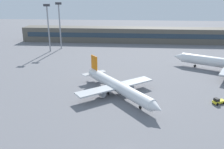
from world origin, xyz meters
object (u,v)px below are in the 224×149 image
object	(u,v)px
airplane_near	(118,87)
floodlight_tower_west	(48,24)
baggage_tug_yellow	(218,101)
floodlight_tower_east	(60,22)

from	to	relation	value
airplane_near	floodlight_tower_west	distance (m)	68.68
floodlight_tower_west	airplane_near	bearing A→B (deg)	-54.25
baggage_tug_yellow	floodlight_tower_east	xyz separation A→B (m)	(-64.10, 65.47, 13.63)
airplane_near	floodlight_tower_west	bearing A→B (deg)	125.75
floodlight_tower_east	airplane_near	bearing A→B (deg)	-60.13
baggage_tug_yellow	floodlight_tower_east	world-z (taller)	floodlight_tower_east
airplane_near	baggage_tug_yellow	bearing A→B (deg)	-6.88
airplane_near	baggage_tug_yellow	distance (m)	28.76
baggage_tug_yellow	floodlight_tower_west	world-z (taller)	floodlight_tower_west
airplane_near	baggage_tug_yellow	world-z (taller)	airplane_near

